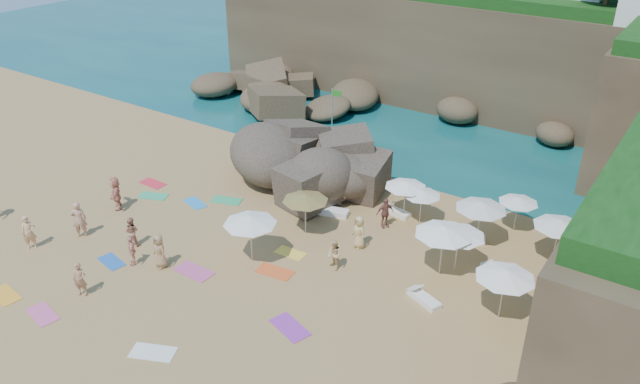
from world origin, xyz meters
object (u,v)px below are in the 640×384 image
Objects in this scene: parasol_0 at (406,184)px; person_stand_2 at (340,189)px; parasol_1 at (519,200)px; lounger_0 at (330,211)px; person_stand_6 at (79,219)px; person_stand_5 at (284,144)px; person_stand_0 at (29,232)px; person_stand_3 at (385,213)px; person_stand_4 at (359,232)px; rock_outcrop at (307,185)px; parasol_2 at (481,205)px; flag_pole at (334,107)px; person_stand_1 at (132,232)px.

parasol_0 is 1.18× the size of person_stand_2.
lounger_0 is (-8.68, -3.95, -1.58)m from parasol_1.
person_stand_5 is at bearing -148.91° from person_stand_6.
parasol_1 is 1.12× the size of person_stand_0.
person_stand_3 is at bearing -6.05° from lounger_0.
person_stand_4 is (2.92, -1.93, 0.70)m from lounger_0.
person_stand_2 is 1.10× the size of person_stand_4.
rock_outcrop is 12.60m from person_stand_6.
parasol_2 is 19.78m from person_stand_6.
parasol_0 is 4.28m from lounger_0.
parasol_2 is 7.89m from person_stand_2.
person_stand_5 is (-9.92, 2.66, -1.10)m from parasol_0.
person_stand_0 is (-4.82, -19.60, -1.40)m from flag_pole.
flag_pole is 4.41m from person_stand_5.
person_stand_3 is at bearing -160.12° from person_stand_2.
rock_outcrop is 4.13× the size of person_stand_2.
parasol_0 reaches higher than person_stand_3.
person_stand_1 is 0.90× the size of person_stand_4.
person_stand_1 is 0.79× the size of person_stand_6.
parasol_2 is (10.56, -0.47, 2.16)m from rock_outcrop.
parasol_2 is 1.27× the size of lounger_0.
rock_outcrop is at bearing 179.40° from parasol_0.
parasol_1 is (5.33, 1.95, -0.18)m from parasol_0.
person_stand_3 reaches higher than person_stand_1.
person_stand_3 is at bearing -162.85° from person_stand_1.
person_stand_6 is (-12.20, -9.33, 0.14)m from person_stand_3.
person_stand_1 is 0.93× the size of person_stand_3.
person_stand_0 is 0.95× the size of person_stand_2.
flag_pole is 1.82× the size of lounger_0.
lounger_0 is 1.15× the size of person_stand_4.
rock_outcrop is 6.62m from parasol_0.
person_stand_3 is at bearing 110.99° from person_stand_4.
person_stand_6 is (-17.85, -12.82, -0.76)m from parasol_1.
flag_pole is 2.20× the size of person_stand_5.
person_stand_0 is 1.04× the size of person_stand_4.
parasol_0 is 0.88× the size of parasol_2.
person_stand_5 is at bearing 129.90° from lounger_0.
person_stand_5 reaches higher than rock_outcrop.
person_stand_0 is (-13.60, -12.94, -1.02)m from parasol_0.
parasol_0 is at bearing 16.12° from lounger_0.
person_stand_5 is (-1.13, -4.00, -1.47)m from flag_pole.
person_stand_3 is at bearing -101.65° from parasol_0.
parasol_2 is (4.23, -0.40, 0.25)m from parasol_0.
person_stand_0 is at bearing -141.81° from parasol_1.
rock_outcrop is 4.71× the size of person_stand_5.
parasol_1 reaches higher than person_stand_3.
person_stand_0 reaches higher than lounger_0.
person_stand_5 is at bearing 167.81° from parasol_2.
parasol_2 is at bearing -170.28° from person_stand_1.
parasol_2 is at bearing -15.93° from person_stand_0.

